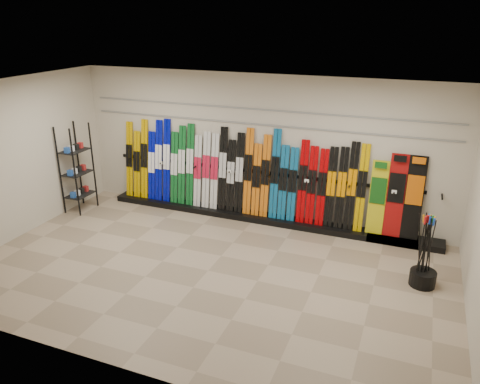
% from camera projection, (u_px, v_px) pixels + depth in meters
% --- Properties ---
extents(floor, '(8.00, 8.00, 0.00)m').
position_uv_depth(floor, '(208.00, 271.00, 7.92)').
color(floor, '#87735D').
rests_on(floor, ground).
extents(back_wall, '(8.00, 0.00, 8.00)m').
position_uv_depth(back_wall, '(258.00, 148.00, 9.56)').
color(back_wall, beige).
rests_on(back_wall, floor).
extents(left_wall, '(0.00, 5.00, 5.00)m').
position_uv_depth(left_wall, '(13.00, 161.00, 8.75)').
color(left_wall, beige).
rests_on(left_wall, floor).
extents(ceiling, '(8.00, 8.00, 0.00)m').
position_uv_depth(ceiling, '(203.00, 92.00, 6.85)').
color(ceiling, silver).
rests_on(ceiling, back_wall).
extents(ski_rack_base, '(8.00, 0.40, 0.12)m').
position_uv_depth(ski_rack_base, '(264.00, 218.00, 9.80)').
color(ski_rack_base, black).
rests_on(ski_rack_base, floor).
extents(skis, '(5.37, 0.26, 1.83)m').
position_uv_depth(skis, '(234.00, 173.00, 9.78)').
color(skis, '#C89A00').
rests_on(skis, ski_rack_base).
extents(snowboards, '(0.96, 0.24, 1.57)m').
position_uv_depth(snowboards, '(396.00, 197.00, 8.70)').
color(snowboards, gold).
rests_on(snowboards, ski_rack_base).
extents(accessory_rack, '(0.40, 0.60, 1.91)m').
position_uv_depth(accessory_rack, '(77.00, 168.00, 10.07)').
color(accessory_rack, black).
rests_on(accessory_rack, floor).
extents(pole_bin, '(0.41, 0.41, 0.25)m').
position_uv_depth(pole_bin, '(423.00, 278.00, 7.46)').
color(pole_bin, black).
rests_on(pole_bin, floor).
extents(ski_poles, '(0.30, 0.29, 1.18)m').
position_uv_depth(ski_poles, '(425.00, 250.00, 7.31)').
color(ski_poles, black).
rests_on(ski_poles, pole_bin).
extents(slatwall_rail_0, '(7.60, 0.02, 0.03)m').
position_uv_depth(slatwall_rail_0, '(258.00, 124.00, 9.36)').
color(slatwall_rail_0, gray).
rests_on(slatwall_rail_0, back_wall).
extents(slatwall_rail_1, '(7.60, 0.02, 0.03)m').
position_uv_depth(slatwall_rail_1, '(259.00, 109.00, 9.25)').
color(slatwall_rail_1, gray).
rests_on(slatwall_rail_1, back_wall).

